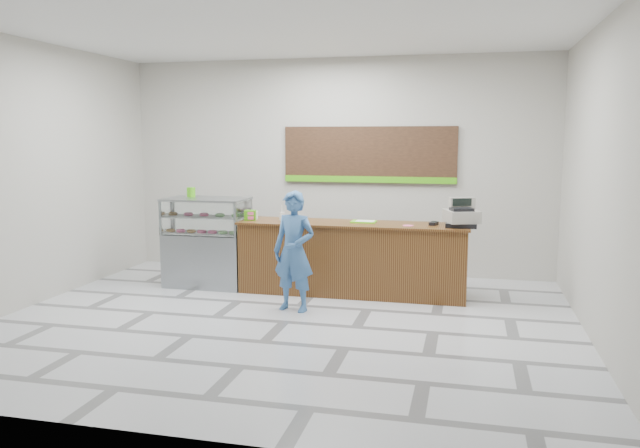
% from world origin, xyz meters
% --- Properties ---
extents(floor, '(7.00, 7.00, 0.00)m').
position_xyz_m(floor, '(0.00, 0.00, 0.00)').
color(floor, silver).
rests_on(floor, ground).
extents(back_wall, '(7.00, 0.00, 7.00)m').
position_xyz_m(back_wall, '(0.00, 3.00, 1.75)').
color(back_wall, '#B3AFA5').
rests_on(back_wall, floor).
extents(ceiling, '(7.00, 7.00, 0.00)m').
position_xyz_m(ceiling, '(0.00, 0.00, 3.50)').
color(ceiling, silver).
rests_on(ceiling, back_wall).
extents(sales_counter, '(3.26, 0.76, 1.03)m').
position_xyz_m(sales_counter, '(0.55, 1.55, 0.52)').
color(sales_counter, brown).
rests_on(sales_counter, floor).
extents(display_case, '(1.22, 0.72, 1.33)m').
position_xyz_m(display_case, '(-1.67, 1.55, 0.68)').
color(display_case, gray).
rests_on(display_case, floor).
extents(menu_board, '(2.80, 0.06, 0.90)m').
position_xyz_m(menu_board, '(0.55, 2.96, 1.93)').
color(menu_board, black).
rests_on(menu_board, back_wall).
extents(cash_register, '(0.53, 0.54, 0.39)m').
position_xyz_m(cash_register, '(2.05, 1.52, 1.18)').
color(cash_register, black).
rests_on(cash_register, sales_counter).
extents(card_terminal, '(0.13, 0.19, 0.04)m').
position_xyz_m(card_terminal, '(1.68, 1.58, 1.05)').
color(card_terminal, black).
rests_on(card_terminal, sales_counter).
extents(serving_tray, '(0.35, 0.25, 0.02)m').
position_xyz_m(serving_tray, '(0.70, 1.64, 1.04)').
color(serving_tray, '#66D916').
rests_on(serving_tray, sales_counter).
extents(napkin_box, '(0.16, 0.16, 0.12)m').
position_xyz_m(napkin_box, '(-0.95, 1.57, 1.09)').
color(napkin_box, white).
rests_on(napkin_box, sales_counter).
extents(straw_cup, '(0.08, 0.08, 0.12)m').
position_xyz_m(straw_cup, '(-0.50, 1.56, 1.09)').
color(straw_cup, silver).
rests_on(straw_cup, sales_counter).
extents(promo_box, '(0.18, 0.13, 0.15)m').
position_xyz_m(promo_box, '(-0.95, 1.47, 1.10)').
color(promo_box, '#4BB412').
rests_on(promo_box, sales_counter).
extents(donut_decal, '(0.15, 0.15, 0.00)m').
position_xyz_m(donut_decal, '(1.34, 1.44, 1.03)').
color(donut_decal, '#FF5B96').
rests_on(donut_decal, sales_counter).
extents(green_cup_left, '(0.09, 0.09, 0.15)m').
position_xyz_m(green_cup_left, '(-1.94, 1.65, 1.40)').
color(green_cup_left, '#4BB412').
rests_on(green_cup_left, display_case).
extents(green_cup_right, '(0.09, 0.09, 0.14)m').
position_xyz_m(green_cup_right, '(-2.00, 1.70, 1.40)').
color(green_cup_right, '#4BB412').
rests_on(green_cup_right, display_case).
extents(customer, '(0.63, 0.48, 1.55)m').
position_xyz_m(customer, '(-0.03, 0.54, 0.78)').
color(customer, '#38649B').
rests_on(customer, floor).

